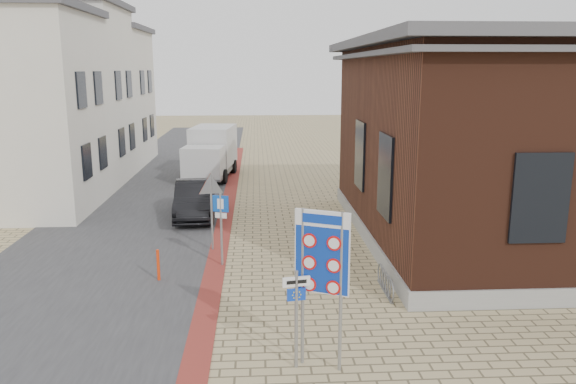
{
  "coord_description": "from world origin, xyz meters",
  "views": [
    {
      "loc": [
        -0.73,
        -11.64,
        5.82
      ],
      "look_at": [
        0.2,
        4.72,
        2.2
      ],
      "focal_mm": 35.0,
      "sensor_mm": 36.0,
      "label": 1
    }
  ],
  "objects_px": {
    "bollard": "(158,265)",
    "parking_sign": "(221,217)",
    "border_sign": "(322,255)",
    "essen_sign": "(296,306)",
    "box_truck": "(211,152)",
    "sedan": "(195,199)"
  },
  "relations": [
    {
      "from": "essen_sign",
      "to": "bollard",
      "type": "relative_size",
      "value": 2.23
    },
    {
      "from": "box_truck",
      "to": "border_sign",
      "type": "xyz_separation_m",
      "value": [
        3.68,
        -20.07,
        0.93
      ]
    },
    {
      "from": "bollard",
      "to": "parking_sign",
      "type": "bearing_deg",
      "value": 33.99
    },
    {
      "from": "sedan",
      "to": "bollard",
      "type": "height_order",
      "value": "sedan"
    },
    {
      "from": "border_sign",
      "to": "essen_sign",
      "type": "relative_size",
      "value": 1.59
    },
    {
      "from": "border_sign",
      "to": "parking_sign",
      "type": "distance_m",
      "value": 6.48
    },
    {
      "from": "essen_sign",
      "to": "bollard",
      "type": "bearing_deg",
      "value": 115.5
    },
    {
      "from": "sedan",
      "to": "essen_sign",
      "type": "distance_m",
      "value": 12.27
    },
    {
      "from": "sedan",
      "to": "parking_sign",
      "type": "height_order",
      "value": "parking_sign"
    },
    {
      "from": "box_truck",
      "to": "parking_sign",
      "type": "relative_size",
      "value": 2.42
    },
    {
      "from": "border_sign",
      "to": "essen_sign",
      "type": "height_order",
      "value": "border_sign"
    },
    {
      "from": "parking_sign",
      "to": "essen_sign",
      "type": "bearing_deg",
      "value": -54.52
    },
    {
      "from": "sedan",
      "to": "bollard",
      "type": "distance_m",
      "value": 6.99
    },
    {
      "from": "parking_sign",
      "to": "bollard",
      "type": "relative_size",
      "value": 2.46
    },
    {
      "from": "bollard",
      "to": "essen_sign",
      "type": "bearing_deg",
      "value": -54.13
    },
    {
      "from": "border_sign",
      "to": "essen_sign",
      "type": "xyz_separation_m",
      "value": [
        -0.49,
        0.0,
        -1.02
      ]
    },
    {
      "from": "sedan",
      "to": "box_truck",
      "type": "height_order",
      "value": "box_truck"
    },
    {
      "from": "bollard",
      "to": "border_sign",
      "type": "bearing_deg",
      "value": -50.51
    },
    {
      "from": "box_truck",
      "to": "border_sign",
      "type": "relative_size",
      "value": 1.68
    },
    {
      "from": "sedan",
      "to": "parking_sign",
      "type": "bearing_deg",
      "value": -80.14
    },
    {
      "from": "essen_sign",
      "to": "border_sign",
      "type": "bearing_deg",
      "value": -10.37
    },
    {
      "from": "box_truck",
      "to": "parking_sign",
      "type": "bearing_deg",
      "value": -77.33
    }
  ]
}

